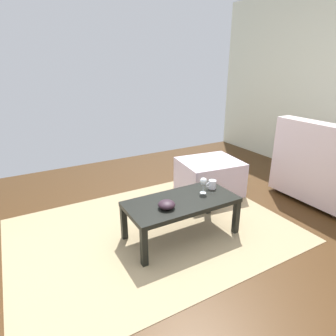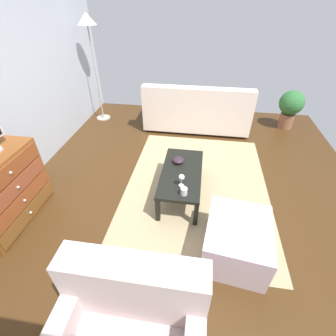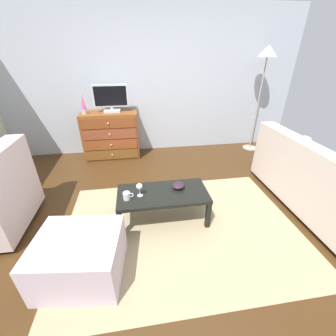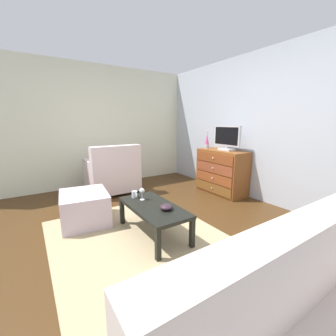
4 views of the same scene
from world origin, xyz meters
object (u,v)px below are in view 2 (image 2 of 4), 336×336
at_px(wine_glass, 182,178).
at_px(potted_plant, 291,106).
at_px(dresser, 1,192).
at_px(mug, 184,191).
at_px(standing_lamp, 88,31).
at_px(ottoman, 236,240).
at_px(coffee_table, 182,175).
at_px(bowl_decorative, 178,160).
at_px(couch_large, 197,111).

bearing_deg(wine_glass, potted_plant, -35.96).
height_order(dresser, mug, dresser).
distance_m(dresser, standing_lamp, 3.01).
bearing_deg(wine_glass, ottoman, -132.04).
xyz_separation_m(coffee_table, mug, (-0.40, -0.06, 0.09)).
relative_size(wine_glass, potted_plant, 0.22).
bearing_deg(dresser, mug, -81.08).
bearing_deg(ottoman, potted_plant, -21.33).
relative_size(dresser, bowl_decorative, 6.58).
bearing_deg(dresser, ottoman, -92.27).
height_order(coffee_table, ottoman, ottoman).
bearing_deg(standing_lamp, wine_glass, -141.03).
height_order(wine_glass, couch_large, couch_large).
bearing_deg(potted_plant, wine_glass, 144.04).
relative_size(couch_large, potted_plant, 2.67).
distance_m(dresser, coffee_table, 2.03).
relative_size(couch_large, ottoman, 2.75).
height_order(ottoman, standing_lamp, standing_lamp).
relative_size(dresser, standing_lamp, 0.52).
bearing_deg(potted_plant, mug, 146.19).
bearing_deg(dresser, standing_lamp, -1.01).
xyz_separation_m(mug, bowl_decorative, (0.59, 0.13, -0.01)).
xyz_separation_m(wine_glass, ottoman, (-0.55, -0.61, -0.28)).
relative_size(ottoman, standing_lamp, 0.37).
bearing_deg(wine_glass, dresser, 103.11).
distance_m(ottoman, potted_plant, 3.24).
relative_size(ottoman, potted_plant, 0.97).
bearing_deg(couch_large, wine_glass, 178.28).
height_order(coffee_table, standing_lamp, standing_lamp).
height_order(coffee_table, wine_glass, wine_glass).
height_order(mug, bowl_decorative, mug).
bearing_deg(couch_large, potted_plant, -81.16).
distance_m(couch_large, standing_lamp, 2.33).
xyz_separation_m(mug, ottoman, (-0.41, -0.57, -0.21)).
relative_size(wine_glass, ottoman, 0.22).
bearing_deg(bowl_decorative, standing_lamp, 43.70).
distance_m(coffee_table, wine_glass, 0.30).
distance_m(coffee_table, couch_large, 1.94).
height_order(wine_glass, potted_plant, potted_plant).
bearing_deg(potted_plant, bowl_decorative, 137.07).
bearing_deg(couch_large, bowl_decorative, 174.98).
distance_m(bowl_decorative, standing_lamp, 2.86).
height_order(ottoman, potted_plant, potted_plant).
bearing_deg(coffee_table, mug, -170.88).
bearing_deg(mug, standing_lamp, 37.99).
bearing_deg(standing_lamp, mug, -142.01).
height_order(coffee_table, mug, mug).
bearing_deg(potted_plant, couch_large, 98.84).
bearing_deg(bowl_decorative, ottoman, -145.05).
distance_m(mug, couch_large, 2.33).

